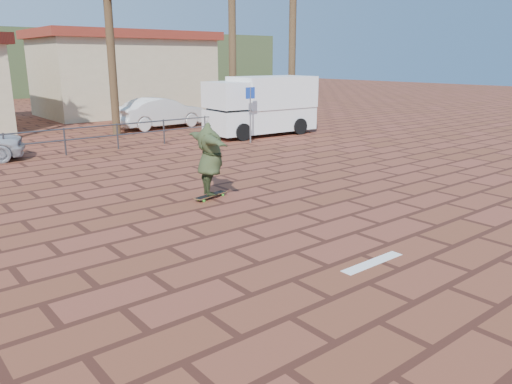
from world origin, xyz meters
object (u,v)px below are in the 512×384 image
skateboarder (210,159)px  campervan (261,104)px  car_white (161,113)px  longboard (211,195)px

skateboarder → campervan: size_ratio=0.43×
skateboarder → campervan: campervan is taller
campervan → car_white: 5.58m
longboard → car_white: bearing=53.8°
campervan → skateboarder: bearing=-133.0°
longboard → skateboarder: skateboarder is taller
skateboarder → car_white: skateboarder is taller
longboard → skateboarder: bearing=-129.0°
campervan → car_white: (-2.40, 5.00, -0.62)m
skateboarder → campervan: (7.92, 7.57, 0.37)m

